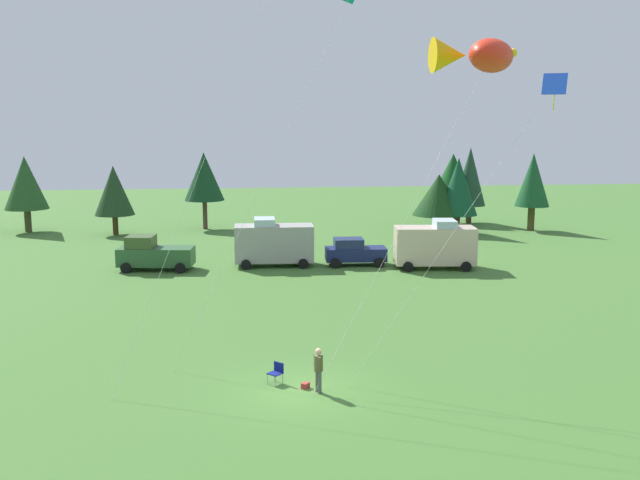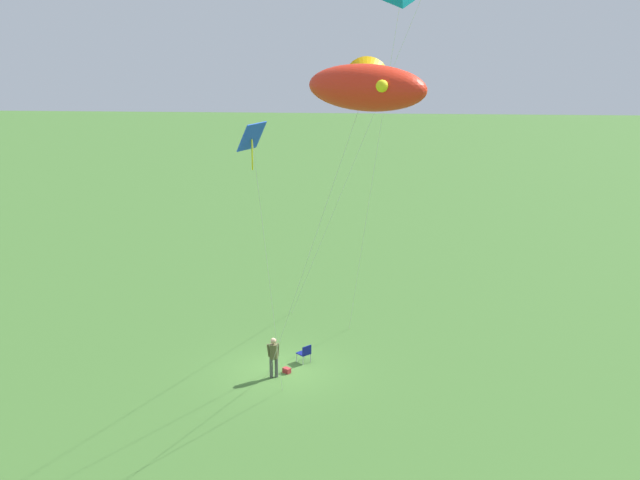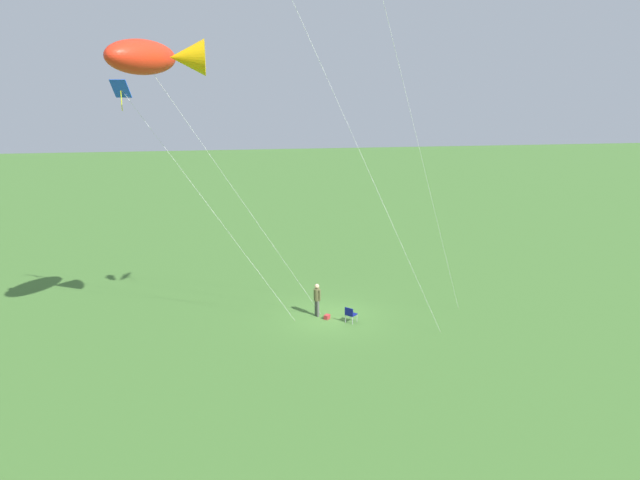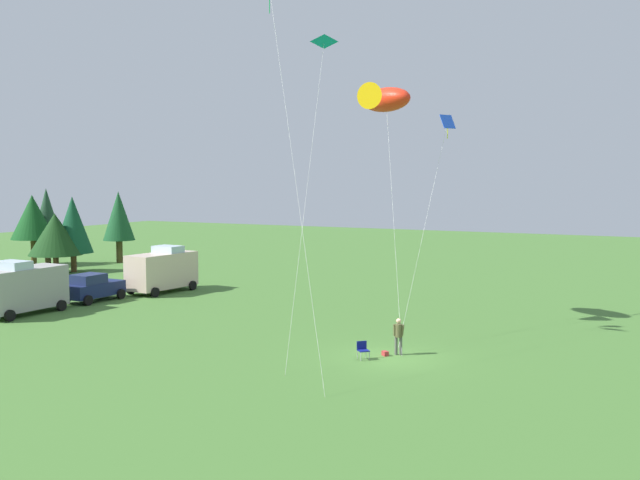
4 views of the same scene
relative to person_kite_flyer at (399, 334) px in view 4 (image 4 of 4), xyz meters
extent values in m
plane|color=#426F2E|center=(-0.65, 0.21, -1.02)|extent=(160.00, 160.00, 0.00)
cylinder|color=#4D5049|center=(0.04, -0.10, -0.60)|extent=(0.14, 0.14, 0.85)
cylinder|color=#4D5049|center=(-0.03, 0.11, -0.60)|extent=(0.14, 0.14, 0.85)
cylinder|color=#4E4E2C|center=(0.00, 0.00, 0.14)|extent=(0.43, 0.43, 0.62)
sphere|color=tan|center=(0.00, 0.00, 0.60)|extent=(0.24, 0.24, 0.24)
cylinder|color=#4E4E2C|center=(0.01, -0.21, 0.17)|extent=(0.13, 0.17, 0.56)
cylinder|color=#4E4E2C|center=(-0.12, 0.17, 0.17)|extent=(0.12, 0.13, 0.55)
cube|color=navy|center=(-1.58, 1.12, -0.60)|extent=(0.68, 0.68, 0.04)
cube|color=navy|center=(-1.42, 1.28, -0.40)|extent=(0.37, 0.37, 0.40)
cylinder|color=#A5A8AD|center=(-1.58, 0.82, -0.81)|extent=(0.03, 0.03, 0.42)
cylinder|color=#A5A8AD|center=(-1.88, 1.12, -0.81)|extent=(0.03, 0.03, 0.42)
cylinder|color=#A5A8AD|center=(-1.28, 1.12, -0.81)|extent=(0.03, 0.03, 0.42)
cylinder|color=#A5A8AD|center=(-1.58, 1.42, -0.81)|extent=(0.03, 0.03, 0.42)
cube|color=#A92E2E|center=(-0.45, 0.49, -0.91)|extent=(0.37, 0.39, 0.22)
cube|color=#9A9893|center=(-0.44, 24.22, 0.57)|extent=(5.45, 2.33, 2.50)
cube|color=silver|center=(-1.09, 24.24, 2.07)|extent=(1.45, 2.06, 0.50)
cylinder|color=black|center=(-2.41, 23.08, -0.68)|extent=(0.69, 0.24, 0.68)
cylinder|color=black|center=(1.48, 22.98, -0.68)|extent=(0.69, 0.24, 0.68)
cylinder|color=black|center=(1.54, 25.36, -0.68)|extent=(0.69, 0.24, 0.68)
cube|color=#16204E|center=(5.22, 23.82, -0.23)|extent=(4.27, 1.96, 0.90)
cube|color=#1C274E|center=(4.72, 23.84, 0.54)|extent=(2.06, 1.73, 0.65)
cylinder|color=black|center=(3.68, 22.89, -0.68)|extent=(0.69, 0.25, 0.68)
cylinder|color=black|center=(3.75, 24.86, -0.68)|extent=(0.69, 0.25, 0.68)
cylinder|color=black|center=(6.70, 22.77, -0.68)|extent=(0.69, 0.25, 0.68)
cylinder|color=black|center=(6.77, 24.75, -0.68)|extent=(0.69, 0.25, 0.68)
cube|color=beige|center=(10.40, 22.16, 0.57)|extent=(5.58, 2.70, 2.50)
cube|color=silver|center=(11.04, 22.10, 2.07)|extent=(1.58, 2.15, 0.50)
cylinder|color=black|center=(12.45, 23.17, -0.68)|extent=(0.70, 0.28, 0.68)
cylinder|color=black|center=(12.22, 20.80, -0.68)|extent=(0.70, 0.28, 0.68)
cylinder|color=black|center=(8.58, 23.53, -0.68)|extent=(0.70, 0.28, 0.68)
cylinder|color=black|center=(8.35, 21.16, -0.68)|extent=(0.70, 0.28, 0.68)
cylinder|color=#4F3423|center=(14.69, 37.07, -0.22)|extent=(0.47, 0.47, 1.61)
cone|color=#153814|center=(14.69, 37.07, 2.40)|extent=(4.58, 4.58, 3.62)
cylinder|color=#513A21|center=(16.28, 36.59, -0.18)|extent=(0.50, 0.50, 1.68)
cone|color=#0F4326|center=(16.28, 36.59, 3.15)|extent=(3.45, 3.45, 4.98)
cylinder|color=#46391B|center=(17.66, 42.96, 0.26)|extent=(0.51, 0.51, 2.55)
cone|color=#114418|center=(17.66, 42.96, 3.60)|extent=(4.01, 4.01, 4.13)
cylinder|color=#42351C|center=(19.34, 42.92, -0.16)|extent=(0.54, 0.54, 1.71)
cone|color=#1D3F28|center=(19.34, 42.92, 3.48)|extent=(3.07, 3.07, 5.58)
cylinder|color=#463C1D|center=(23.52, 37.77, 0.08)|extent=(0.62, 0.62, 2.20)
cone|color=#174C25|center=(23.52, 37.77, 3.56)|extent=(3.06, 3.06, 4.76)
ellipsoid|color=red|center=(7.54, 3.69, 11.74)|extent=(3.44, 4.22, 1.40)
cone|color=#EAB109|center=(5.76, 3.69, 11.74)|extent=(1.38, 1.45, 1.45)
sphere|color=yellow|center=(8.62, 4.13, 11.90)|extent=(0.36, 0.36, 0.36)
cylinder|color=silver|center=(3.65, 1.71, 5.36)|extent=(7.79, 3.97, 12.76)
cylinder|color=#4C3823|center=(-0.23, -0.27, -1.02)|extent=(0.04, 0.04, 0.01)
pyramid|color=#0E8B97|center=(1.92, 4.87, 14.23)|extent=(1.10, 1.23, 0.69)
cylinder|color=silver|center=(-1.91, 3.90, 6.54)|extent=(7.45, 1.83, 15.13)
cylinder|color=#4C3823|center=(-5.63, 2.99, -1.02)|extent=(0.04, 0.04, 0.01)
cube|color=blue|center=(8.90, 0.47, 10.49)|extent=(0.98, 0.81, 0.80)
cylinder|color=yellow|center=(8.90, 0.47, 9.96)|extent=(0.04, 0.04, 0.88)
cylinder|color=silver|center=(5.06, 0.47, 4.74)|extent=(7.70, 0.02, 11.51)
cylinder|color=#4C3823|center=(1.22, 0.47, -1.02)|extent=(0.04, 0.04, 0.01)
cylinder|color=green|center=(-0.62, 6.57, 15.82)|extent=(0.04, 0.04, 1.07)
cylinder|color=silver|center=(-4.14, 3.34, 7.72)|extent=(7.06, 6.48, 17.48)
cylinder|color=#4C3823|center=(-7.66, 0.11, -1.02)|extent=(0.04, 0.04, 0.01)
camera|label=1|loc=(-2.93, -26.77, 9.38)|focal=42.00mm
camera|label=2|loc=(33.83, 3.77, 14.57)|focal=50.00mm
camera|label=3|loc=(4.56, 30.00, 10.90)|focal=35.00mm
camera|label=4|loc=(-32.73, -12.18, 7.39)|focal=42.00mm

